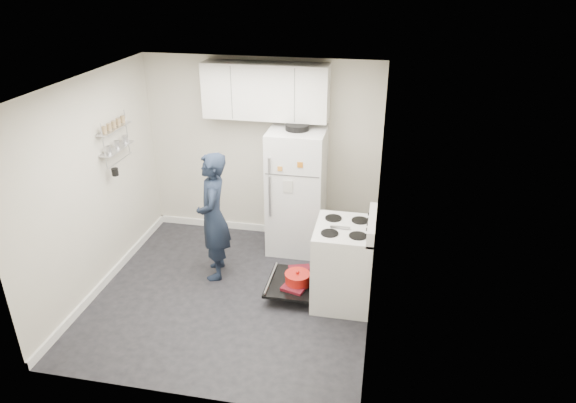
% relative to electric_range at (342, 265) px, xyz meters
% --- Properties ---
extents(room, '(3.21, 3.21, 2.51)m').
position_rel_electric_range_xyz_m(room, '(-1.29, -0.12, 0.74)').
color(room, black).
rests_on(room, ground).
extents(electric_range, '(0.66, 0.76, 1.10)m').
position_rel_electric_range_xyz_m(electric_range, '(0.00, 0.00, 0.00)').
color(electric_range, silver).
rests_on(electric_range, ground).
extents(open_oven_door, '(0.55, 0.72, 0.23)m').
position_rel_electric_range_xyz_m(open_oven_door, '(-0.55, -0.02, -0.28)').
color(open_oven_door, black).
rests_on(open_oven_door, ground).
extents(refrigerator, '(0.72, 0.74, 1.75)m').
position_rel_electric_range_xyz_m(refrigerator, '(-0.72, 1.10, 0.38)').
color(refrigerator, silver).
rests_on(refrigerator, ground).
extents(upper_cabinets, '(1.60, 0.33, 0.70)m').
position_rel_electric_range_xyz_m(upper_cabinets, '(-1.16, 1.28, 1.63)').
color(upper_cabinets, silver).
rests_on(upper_cabinets, room).
extents(wall_shelf_rack, '(0.14, 0.60, 0.61)m').
position_rel_electric_range_xyz_m(wall_shelf_rack, '(-2.78, 0.34, 1.21)').
color(wall_shelf_rack, '#B2B2B7').
rests_on(wall_shelf_rack, room).
extents(person, '(0.52, 0.67, 1.61)m').
position_rel_electric_range_xyz_m(person, '(-1.59, 0.24, 0.34)').
color(person, black).
rests_on(person, ground).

